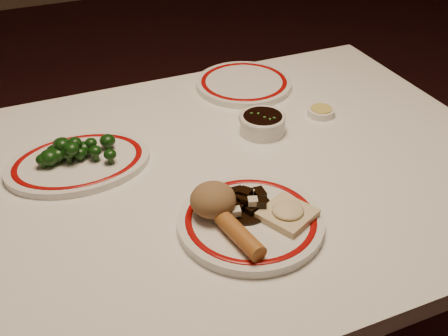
% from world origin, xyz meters
% --- Properties ---
extents(dining_table, '(1.20, 0.90, 0.75)m').
position_xyz_m(dining_table, '(0.00, 0.00, 0.66)').
color(dining_table, white).
rests_on(dining_table, ground).
extents(main_plate, '(0.27, 0.27, 0.02)m').
position_xyz_m(main_plate, '(-0.03, -0.18, 0.76)').
color(main_plate, white).
rests_on(main_plate, dining_table).
extents(rice_mound, '(0.08, 0.08, 0.06)m').
position_xyz_m(rice_mound, '(-0.09, -0.14, 0.80)').
color(rice_mound, olive).
rests_on(rice_mound, main_plate).
extents(spring_roll, '(0.05, 0.12, 0.03)m').
position_xyz_m(spring_roll, '(-0.07, -0.23, 0.78)').
color(spring_roll, '#B16A2B').
rests_on(spring_roll, main_plate).
extents(fried_wonton, '(0.11, 0.11, 0.02)m').
position_xyz_m(fried_wonton, '(0.03, -0.20, 0.78)').
color(fried_wonton, beige).
rests_on(fried_wonton, main_plate).
extents(stirfry_heap, '(0.10, 0.10, 0.03)m').
position_xyz_m(stirfry_heap, '(-0.03, -0.15, 0.78)').
color(stirfry_heap, black).
rests_on(stirfry_heap, main_plate).
extents(broccoli_plate, '(0.30, 0.26, 0.02)m').
position_xyz_m(broccoli_plate, '(-0.28, 0.13, 0.76)').
color(broccoli_plate, white).
rests_on(broccoli_plate, dining_table).
extents(broccoli_pile, '(0.17, 0.10, 0.05)m').
position_xyz_m(broccoli_pile, '(-0.29, 0.14, 0.79)').
color(broccoli_pile, '#23471C').
rests_on(broccoli_pile, broccoli_plate).
extents(soy_bowl, '(0.10, 0.10, 0.04)m').
position_xyz_m(soy_bowl, '(0.13, 0.10, 0.77)').
color(soy_bowl, white).
rests_on(soy_bowl, dining_table).
extents(sweet_sour_dish, '(0.06, 0.06, 0.02)m').
position_xyz_m(sweet_sour_dish, '(0.14, 0.16, 0.76)').
color(sweet_sour_dish, white).
rests_on(sweet_sour_dish, dining_table).
extents(mustard_dish, '(0.06, 0.06, 0.02)m').
position_xyz_m(mustard_dish, '(0.30, 0.12, 0.76)').
color(mustard_dish, white).
rests_on(mustard_dish, dining_table).
extents(far_plate, '(0.30, 0.30, 0.02)m').
position_xyz_m(far_plate, '(0.19, 0.32, 0.76)').
color(far_plate, white).
rests_on(far_plate, dining_table).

